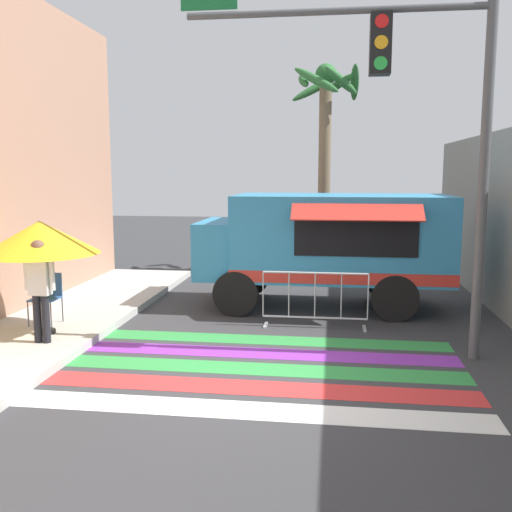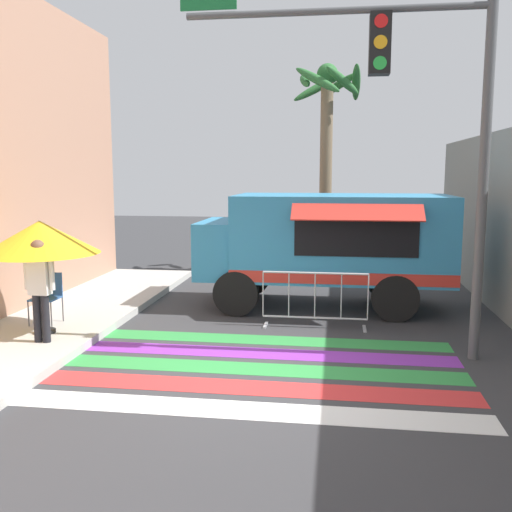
{
  "view_description": "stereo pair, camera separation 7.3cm",
  "coord_description": "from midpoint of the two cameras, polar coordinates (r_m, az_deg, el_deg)",
  "views": [
    {
      "loc": [
        1.16,
        -7.76,
        2.94
      ],
      "look_at": [
        -0.29,
        2.95,
        1.36
      ],
      "focal_mm": 40.0,
      "sensor_mm": 36.0,
      "label": 1
    },
    {
      "loc": [
        1.23,
        -7.75,
        2.94
      ],
      "look_at": [
        -0.29,
        2.95,
        1.36
      ],
      "focal_mm": 40.0,
      "sensor_mm": 36.0,
      "label": 2
    }
  ],
  "objects": [
    {
      "name": "ground_plane",
      "position": [
        8.38,
        -0.63,
        -12.23
      ],
      "size": [
        60.0,
        60.0,
        0.0
      ],
      "primitive_type": "plane",
      "color": "#38383A"
    },
    {
      "name": "crosswalk_painted",
      "position": [
        8.79,
        -0.18,
        -11.2
      ],
      "size": [
        6.4,
        3.6,
        0.01
      ],
      "color": "white",
      "rests_on": "ground_plane"
    },
    {
      "name": "food_truck",
      "position": [
        12.48,
        6.8,
        1.58
      ],
      "size": [
        5.36,
        2.71,
        2.47
      ],
      "color": "#338CBF",
      "rests_on": "ground_plane"
    },
    {
      "name": "traffic_signal_pole",
      "position": [
        9.31,
        16.23,
        14.27
      ],
      "size": [
        4.79,
        0.29,
        5.74
      ],
      "color": "#515456",
      "rests_on": "ground_plane"
    },
    {
      "name": "patio_umbrella",
      "position": [
        10.47,
        -20.6,
        1.74
      ],
      "size": [
        2.02,
        2.02,
        1.98
      ],
      "color": "black",
      "rests_on": "sidewalk_left"
    },
    {
      "name": "folding_chair",
      "position": [
        11.37,
        -19.94,
        -3.49
      ],
      "size": [
        0.47,
        0.47,
        0.94
      ],
      "rotation": [
        0.0,
        0.0,
        -0.22
      ],
      "color": "#4C4C51",
      "rests_on": "sidewalk_left"
    },
    {
      "name": "vendor_person",
      "position": [
        10.02,
        -20.62,
        -2.65
      ],
      "size": [
        0.53,
        0.23,
        1.72
      ],
      "rotation": [
        0.0,
        0.0,
        0.01
      ],
      "color": "black",
      "rests_on": "sidewalk_left"
    },
    {
      "name": "barricade_front",
      "position": [
        10.94,
        6.1,
        -4.42
      ],
      "size": [
        2.01,
        0.44,
        1.08
      ],
      "color": "#B7BABF",
      "rests_on": "ground_plane"
    },
    {
      "name": "palm_tree",
      "position": [
        16.81,
        7.28,
        12.45
      ],
      "size": [
        2.06,
        2.21,
        5.99
      ],
      "color": "#7A664C",
      "rests_on": "ground_plane"
    }
  ]
}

